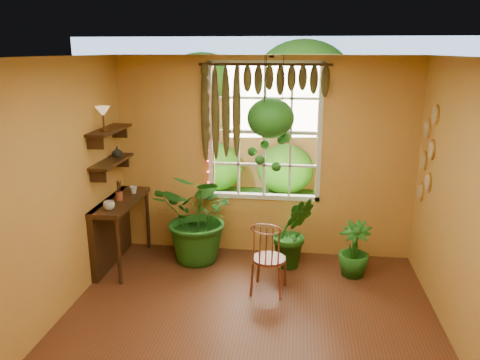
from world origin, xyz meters
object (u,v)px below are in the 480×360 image
object	(u,v)px
windsor_chair	(268,268)
potted_plant_mid	(293,232)
potted_plant_left	(201,216)
hanging_basket	(271,123)
counter_ledge	(114,224)

from	to	relation	value
windsor_chair	potted_plant_mid	size ratio (longest dim) A/B	1.08
potted_plant_left	potted_plant_mid	xyz separation A→B (m)	(1.22, -0.02, -0.15)
windsor_chair	hanging_basket	world-z (taller)	hanging_basket
counter_ledge	windsor_chair	distance (m)	2.15
counter_ledge	hanging_basket	xyz separation A→B (m)	(2.00, 0.45, 1.30)
potted_plant_left	hanging_basket	xyz separation A→B (m)	(0.89, 0.23, 1.22)
potted_plant_left	potted_plant_mid	size ratio (longest dim) A/B	1.31
counter_ledge	windsor_chair	bearing A→B (deg)	-14.11
potted_plant_mid	counter_ledge	bearing A→B (deg)	-175.11
windsor_chair	hanging_basket	size ratio (longest dim) A/B	0.72
windsor_chair	potted_plant_left	distance (m)	1.25
windsor_chair	potted_plant_mid	distance (m)	0.79
counter_ledge	potted_plant_mid	distance (m)	2.34
potted_plant_mid	hanging_basket	world-z (taller)	hanging_basket
counter_ledge	potted_plant_left	distance (m)	1.14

